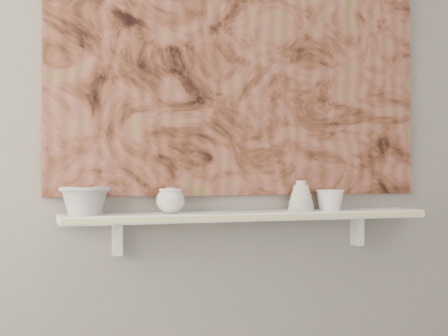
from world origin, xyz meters
name	(u,v)px	position (x,y,z in m)	size (l,w,h in m)	color
wall_back	(242,102)	(0.00, 1.60, 1.35)	(3.60, 3.60, 0.00)	gray
shelf	(251,216)	(0.00, 1.51, 0.92)	(1.40, 0.18, 0.03)	white
shelf_stripe	(261,217)	(0.00, 1.41, 0.92)	(1.40, 0.01, 0.02)	beige
bracket_left	(117,238)	(-0.49, 1.57, 0.84)	(0.03, 0.06, 0.12)	white
bracket_right	(357,231)	(0.49, 1.57, 0.84)	(0.03, 0.06, 0.12)	white
painting	(244,53)	(0.00, 1.59, 1.54)	(1.50, 0.03, 1.10)	brown
house_motif	(348,135)	(0.45, 1.57, 1.23)	(0.09, 0.00, 0.08)	black
bowl_grey	(85,200)	(-0.61, 1.51, 0.98)	(0.17, 0.17, 0.10)	gray
cup_cream	(170,200)	(-0.31, 1.51, 0.98)	(0.10, 0.10, 0.09)	beige
bell_vessel	(301,196)	(0.21, 1.51, 0.99)	(0.11, 0.11, 0.12)	beige
bowl_white	(330,200)	(0.33, 1.51, 0.97)	(0.11, 0.11, 0.08)	white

